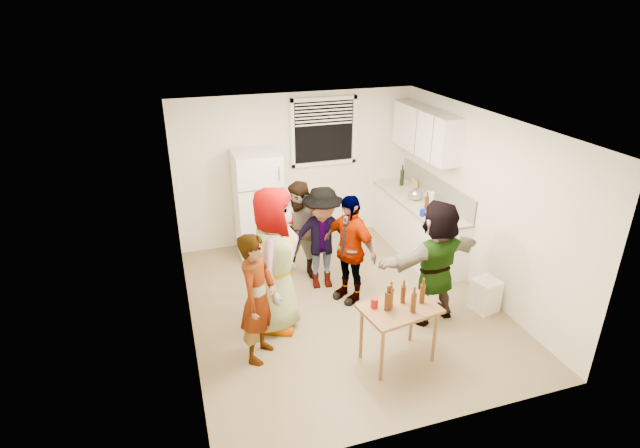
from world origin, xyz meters
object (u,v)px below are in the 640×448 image
object	(u,v)px
refrigerator	(258,204)
trash_bin	(486,293)
beer_bottle_table	(402,302)
guest_black	(348,297)
guest_stripe	(261,355)
serving_table	(396,359)
guest_back_left	(302,276)
guest_orange	(430,317)
wine_bottle	(401,185)
blue_cup	(422,216)
red_cup	(374,307)
kettle	(415,200)
beer_bottle_counter	(426,210)
guest_grey	(278,325)
guest_back_right	(322,285)

from	to	relation	value
refrigerator	trash_bin	size ratio (longest dim) A/B	3.82
beer_bottle_table	guest_black	world-z (taller)	beer_bottle_table
guest_stripe	beer_bottle_table	bearing A→B (deg)	-72.51
refrigerator	serving_table	bearing A→B (deg)	-73.06
refrigerator	serving_table	world-z (taller)	refrigerator
guest_back_left	guest_orange	distance (m)	2.03
wine_bottle	blue_cup	bearing A→B (deg)	-103.30
serving_table	red_cup	world-z (taller)	red_cup
kettle	guest_stripe	distance (m)	3.60
wine_bottle	guest_black	distance (m)	2.53
serving_table	guest_orange	bearing A→B (deg)	38.19
beer_bottle_counter	guest_orange	distance (m)	1.74
refrigerator	trash_bin	distance (m)	3.64
guest_grey	guest_back_left	bearing A→B (deg)	-4.10
refrigerator	beer_bottle_table	xyz separation A→B (m)	(1.03, -3.04, -0.14)
guest_black	guest_orange	size ratio (longest dim) A/B	0.94
serving_table	guest_stripe	distance (m)	1.58
beer_bottle_counter	guest_back_right	bearing A→B (deg)	-174.27
kettle	guest_back_right	distance (m)	2.07
beer_bottle_counter	guest_back_right	xyz separation A→B (m)	(-1.71, -0.17, -0.90)
guest_back_right	guest_back_left	bearing A→B (deg)	126.67
guest_back_left	beer_bottle_table	bearing A→B (deg)	-34.07
kettle	guest_orange	distance (m)	2.12
guest_back_left	serving_table	bearing A→B (deg)	-36.49
trash_bin	guest_back_right	size ratio (longest dim) A/B	0.29
red_cup	guest_back_right	distance (m)	1.86
kettle	guest_back_right	size ratio (longest dim) A/B	0.17
kettle	guest_back_left	xyz separation A→B (m)	(-1.96, -0.25, -0.90)
guest_stripe	guest_back_left	xyz separation A→B (m)	(0.97, 1.63, 0.00)
blue_cup	guest_grey	distance (m)	2.66
kettle	trash_bin	size ratio (longest dim) A/B	0.57
guest_back_left	guest_grey	bearing A→B (deg)	-79.90
blue_cup	guest_grey	world-z (taller)	blue_cup
trash_bin	guest_orange	world-z (taller)	trash_bin
guest_back_left	guest_back_right	bearing A→B (deg)	-20.33
kettle	beer_bottle_table	bearing A→B (deg)	-140.27
guest_black	kettle	bearing A→B (deg)	97.24
kettle	red_cup	distance (m)	2.91
refrigerator	guest_grey	bearing A→B (deg)	-95.65
guest_stripe	guest_black	xyz separation A→B (m)	(1.41, 0.85, 0.00)
red_cup	guest_black	bearing A→B (deg)	81.34
refrigerator	guest_stripe	world-z (taller)	refrigerator
guest_stripe	guest_back_left	bearing A→B (deg)	3.22
guest_stripe	guest_back_right	size ratio (longest dim) A/B	1.03
serving_table	red_cup	bearing A→B (deg)	160.38
guest_stripe	guest_back_left	world-z (taller)	guest_back_left
guest_grey	guest_black	bearing A→B (deg)	-47.12
guest_stripe	guest_back_left	size ratio (longest dim) A/B	1.06
guest_back_right	guest_orange	world-z (taller)	guest_back_right
blue_cup	guest_grey	xyz separation A→B (m)	(-2.39, -0.74, -0.90)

